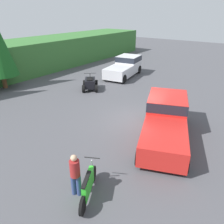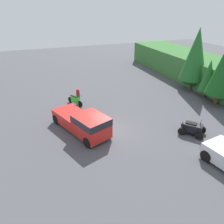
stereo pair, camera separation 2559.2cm
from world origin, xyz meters
The scene contains 9 objects.
ground_plane centered at (0.00, 0.00, 0.00)m, with size 80.00×80.00×0.00m, color #4C4C51.
tree_left centered at (-6.05, 12.92, 2.59)m, with size 1.94×1.94×4.40m.
tree_mid_left centered at (-5.95, 12.93, 4.28)m, with size 3.21×3.21×7.28m.
tree_mid_right centered at (-3.39, 12.90, 2.48)m, with size 1.86×1.86×4.22m.
tree_right centered at (-1.40, 12.63, 3.70)m, with size 2.77×2.77×6.30m.
pickup_truck_red centered at (-0.70, -1.94, 0.99)m, with size 6.18×4.03×1.87m.
dirt_bike centered at (-6.44, -1.46, 0.48)m, with size 2.03×1.17×1.16m.
quad_atv centered at (2.60, 6.25, 0.52)m, with size 2.36×2.25×1.30m.
rider_person centered at (-6.65, -1.06, 0.95)m, with size 0.48×0.48×1.75m.
Camera 2 is at (14.52, -5.28, 9.69)m, focal length 35.00 mm.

